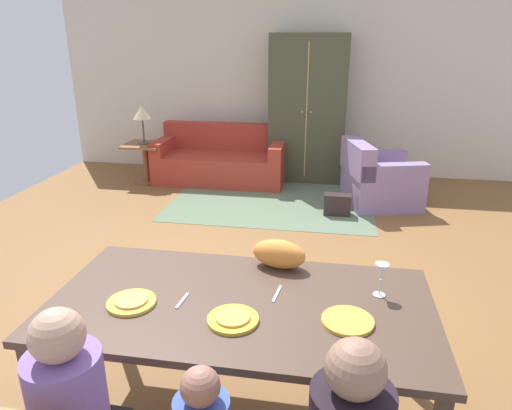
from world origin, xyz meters
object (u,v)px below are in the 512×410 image
(plate_near_woman, at_px, (348,321))
(table_lamp, at_px, (142,114))
(couch, at_px, (221,161))
(handbag, at_px, (337,205))
(dining_table, at_px, (241,312))
(plate_near_man, at_px, (132,302))
(armchair, at_px, (378,180))
(side_table, at_px, (146,157))
(plate_near_child, at_px, (233,319))
(cat, at_px, (279,254))
(wine_glass, at_px, (381,273))
(armoire, at_px, (308,109))

(plate_near_woman, height_order, table_lamp, table_lamp)
(couch, distance_m, handbag, 2.08)
(plate_near_woman, distance_m, couch, 4.92)
(table_lamp, bearing_deg, plate_near_woman, -56.72)
(dining_table, height_order, table_lamp, table_lamp)
(table_lamp, bearing_deg, plate_near_man, -68.09)
(armchair, height_order, side_table, armchair)
(plate_near_child, xyz_separation_m, armchair, (1.02, 3.98, -0.45))
(cat, height_order, table_lamp, table_lamp)
(table_lamp, bearing_deg, dining_table, -61.50)
(plate_near_child, distance_m, plate_near_woman, 0.55)
(couch, bearing_deg, cat, -71.55)
(wine_glass, distance_m, side_table, 5.06)
(plate_near_child, height_order, side_table, plate_near_child)
(armoire, height_order, handbag, armoire)
(side_table, bearing_deg, plate_near_man, -68.09)
(wine_glass, distance_m, cat, 0.61)
(dining_table, distance_m, table_lamp, 4.81)
(wine_glass, relative_size, side_table, 0.32)
(plate_near_woman, xyz_separation_m, handbag, (-0.03, 3.42, -0.64))
(wine_glass, height_order, couch, wine_glass)
(table_lamp, bearing_deg, plate_near_child, -62.50)
(plate_near_woman, distance_m, handbag, 3.48)
(armoire, relative_size, handbag, 6.56)
(dining_table, height_order, couch, couch)
(plate_near_child, height_order, plate_near_woman, same)
(plate_near_child, xyz_separation_m, side_table, (-2.29, 4.40, -0.39))
(plate_near_child, bearing_deg, dining_table, 90.00)
(table_lamp, distance_m, handbag, 3.08)
(dining_table, xyz_separation_m, couch, (-1.21, 4.47, -0.39))
(wine_glass, xyz_separation_m, armchair, (0.30, 3.62, -0.57))
(handbag, bearing_deg, armchair, 44.28)
(plate_near_child, bearing_deg, plate_near_woman, 8.36)
(cat, distance_m, side_table, 4.54)
(plate_near_child, distance_m, armoire, 5.01)
(plate_near_woman, bearing_deg, couch, 110.94)
(armoire, height_order, table_lamp, armoire)
(plate_near_child, relative_size, wine_glass, 1.34)
(plate_near_man, xyz_separation_m, armchair, (1.56, 3.92, -0.45))
(couch, bearing_deg, dining_table, -74.91)
(plate_near_man, xyz_separation_m, wine_glass, (1.26, 0.30, 0.12))
(side_table, xyz_separation_m, handbag, (2.81, -0.90, -0.25))
(plate_near_woman, bearing_deg, dining_table, 169.59)
(dining_table, distance_m, wine_glass, 0.76)
(handbag, bearing_deg, wine_glass, -86.45)
(couch, height_order, table_lamp, table_lamp)
(cat, height_order, side_table, cat)
(wine_glass, relative_size, handbag, 0.58)
(armchair, height_order, armoire, armoire)
(plate_near_man, height_order, handbag, plate_near_man)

